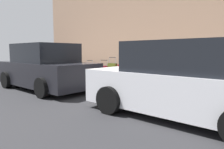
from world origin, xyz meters
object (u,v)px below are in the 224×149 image
Objects in this scene: suitcase_olive_6 at (112,72)px; fire_hydrant at (78,68)px; suitcase_teal_2 at (153,76)px; parked_car_charcoal_1 at (46,68)px; suitcase_maroon_7 at (104,73)px; bollard_post at (70,70)px; suitcase_teal_9 at (90,71)px; suitcase_maroon_0 at (183,78)px; suitcase_navy_1 at (168,77)px; suitcase_silver_3 at (141,77)px; suitcase_red_5 at (122,73)px; parked_car_white_0 at (182,82)px; suitcase_navy_8 at (97,72)px; suitcase_black_4 at (130,77)px; parking_meter at (216,66)px.

fire_hydrant is (2.26, -0.04, 0.05)m from suitcase_olive_6.
suitcase_teal_2 is 1.02× the size of suitcase_olive_6.
parked_car_charcoal_1 reaches higher than fire_hydrant.
suitcase_maroon_7 is at bearing -106.43° from parked_car_charcoal_1.
fire_hydrant is at bearing -161.58° from bollard_post.
suitcase_maroon_0 is at bearing 179.91° from suitcase_teal_9.
suitcase_maroon_0 is 1.05× the size of suitcase_navy_1.
suitcase_red_5 reaches higher than suitcase_silver_3.
parked_car_white_0 is at bearing 150.70° from suitcase_maroon_7.
suitcase_navy_8 is at bearing 175.25° from suitcase_teal_9.
suitcase_navy_1 reaches higher than suitcase_black_4.
suitcase_olive_6 is 1.40× the size of suitcase_navy_8.
suitcase_teal_2 reaches higher than suitcase_black_4.
suitcase_red_5 is at bearing -124.13° from parked_car_charcoal_1.
suitcase_black_4 is 3.19m from fire_hydrant.
suitcase_maroon_7 reaches higher than bollard_post.
suitcase_navy_8 is 0.89× the size of fire_hydrant.
suitcase_olive_6 is 2.80m from parked_car_charcoal_1.
suitcase_maroon_0 is at bearing -178.07° from suitcase_olive_6.
suitcase_maroon_0 is 2.75m from parked_car_white_0.
suitcase_navy_1 is at bearing -179.76° from suitcase_red_5.
parked_car_white_0 is at bearing 154.67° from suitcase_teal_9.
suitcase_teal_9 reaches higher than suitcase_maroon_0.
suitcase_maroon_0 is 5.05m from parked_car_charcoal_1.
suitcase_teal_2 is 2.51m from suitcase_maroon_7.
suitcase_maroon_7 is 1.74m from fire_hydrant.
suitcase_navy_1 is 1.59m from parking_meter.
parking_meter is at bearing -169.22° from suitcase_maroon_0.
suitcase_black_4 is 3.19m from parking_meter.
parking_meter is 0.30× the size of parked_car_white_0.
suitcase_maroon_0 is at bearing -70.74° from parked_car_white_0.
suitcase_maroon_0 is 1.46× the size of suitcase_black_4.
suitcase_navy_8 reaches higher than bollard_post.
suitcase_teal_2 is at bearing 7.35° from suitcase_maroon_0.
suitcase_olive_6 is at bearing 1.93° from suitcase_maroon_0.
suitcase_red_5 is at bearing -169.74° from suitcase_olive_6.
parking_meter is (-4.57, -0.25, 0.51)m from suitcase_maroon_7.
suitcase_navy_8 is 1.70m from bollard_post.
suitcase_silver_3 is 1.96m from suitcase_maroon_7.
bollard_post is at bearing 2.30° from suitcase_olive_6.
suitcase_maroon_7 is at bearing -29.30° from parked_car_white_0.
suitcase_maroon_0 is at bearing -172.65° from suitcase_teal_2.
suitcase_silver_3 is 3.70m from fire_hydrant.
suitcase_navy_8 is 5.10m from parking_meter.
suitcase_silver_3 is at bearing 2.38° from suitcase_maroon_0.
parked_car_white_0 is (-3.49, 2.56, 0.26)m from suitcase_red_5.
parked_car_white_0 is at bearing 147.98° from suitcase_olive_6.
suitcase_maroon_0 is at bearing -179.33° from fire_hydrant.
suitcase_black_4 is at bearing -178.13° from bollard_post.
parked_car_white_0 reaches higher than suitcase_olive_6.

